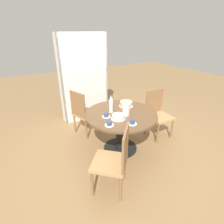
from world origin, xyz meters
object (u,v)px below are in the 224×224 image
chair_a (114,160)px  water_bottle (111,105)px  chair_c (84,112)px  coffee_pot (126,109)px  cake_second (118,117)px  bookshelf (84,78)px  cup_c (109,124)px  cup_b (106,115)px  chair_b (158,113)px  cake_main (126,104)px  cup_a (132,123)px

chair_a → water_bottle: water_bottle is taller
chair_c → coffee_pot: bearing=-176.8°
chair_a → cake_second: chair_a is taller
bookshelf → water_bottle: bookshelf is taller
chair_a → cup_c: (0.17, 0.44, 0.25)m
cup_b → cake_second: bearing=-51.4°
chair_b → water_bottle: size_ratio=3.15×
cake_main → coffee_pot: bearing=-123.9°
chair_a → chair_b: (1.41, 0.75, 0.00)m
cake_main → cake_second: 0.53m
bookshelf → water_bottle: 1.38m
cake_second → cup_b: 0.20m
bookshelf → cake_main: bearing=102.1°
chair_b → cake_second: 1.08m
coffee_pot → water_bottle: water_bottle is taller
chair_c → chair_a: bearing=153.8°
cup_c → chair_c: bearing=89.6°
chair_b → coffee_pot: size_ratio=3.92×
cake_main → chair_b: bearing=-13.5°
coffee_pot → cup_b: size_ratio=1.73×
chair_a → chair_c: size_ratio=1.00×
cake_main → cup_b: (-0.51, -0.20, -0.02)m
bookshelf → cup_c: bearing=79.7°
chair_b → coffee_pot: (-0.85, -0.16, 0.33)m
water_bottle → cup_b: water_bottle is taller
chair_a → cup_b: bearing=-158.4°
cup_a → cake_second: bearing=112.1°
chair_a → coffee_pot: bearing=178.6°
cup_b → chair_c: bearing=95.8°
chair_b → cup_b: 1.18m
chair_a → coffee_pot: coffee_pot is taller
water_bottle → cup_a: 0.53m
chair_b → bookshelf: bookshelf is taller
cake_second → cup_b: bearing=128.6°
cup_a → cup_c: 0.34m
chair_c → cup_c: 1.09m
chair_b → bookshelf: size_ratio=0.48×
chair_c → bookshelf: (0.31, 0.69, 0.48)m
coffee_pot → water_bottle: (-0.15, 0.23, 0.01)m
chair_b → chair_a: bearing=-150.9°
cake_main → bookshelf: bearing=102.1°
coffee_pot → cup_a: size_ratio=1.73×
chair_b → water_bottle: (-1.00, 0.07, 0.34)m
chair_b → water_bottle: 1.06m
chair_c → cake_second: 1.01m
bookshelf → cup_b: bearing=81.2°
chair_a → water_bottle: (0.41, 0.82, 0.34)m
chair_a → cake_main: bearing=-178.6°
coffee_pot → cake_main: bearing=56.1°
chair_c → chair_b: bearing=-141.0°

